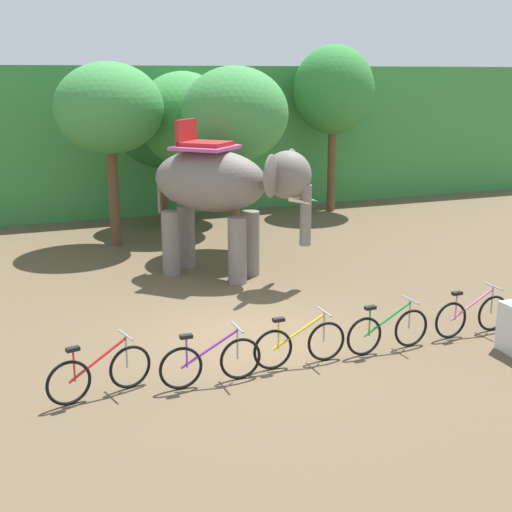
% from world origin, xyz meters
% --- Properties ---
extents(ground_plane, '(80.00, 80.00, 0.00)m').
position_xyz_m(ground_plane, '(0.00, 0.00, 0.00)').
color(ground_plane, brown).
extents(foliage_hedge, '(36.00, 6.00, 5.08)m').
position_xyz_m(foliage_hedge, '(0.00, 14.97, 2.54)').
color(foliage_hedge, '#3D8E42').
rests_on(foliage_hedge, ground).
extents(tree_far_right, '(3.02, 3.02, 5.16)m').
position_xyz_m(tree_far_right, '(-1.06, 8.15, 3.88)').
color(tree_far_right, brown).
rests_on(tree_far_right, ground).
extents(tree_center, '(2.66, 2.66, 4.08)m').
position_xyz_m(tree_center, '(0.86, 10.17, 2.98)').
color(tree_center, brown).
rests_on(tree_center, ground).
extents(tree_right, '(2.93, 2.93, 4.91)m').
position_xyz_m(tree_right, '(1.37, 9.35, 3.49)').
color(tree_right, brown).
rests_on(tree_right, ground).
extents(tree_left, '(2.88, 2.88, 5.04)m').
position_xyz_m(tree_left, '(1.98, 6.32, 3.77)').
color(tree_left, brown).
rests_on(tree_left, ground).
extents(tree_center_left, '(3.01, 3.01, 4.76)m').
position_xyz_m(tree_center_left, '(1.98, 10.82, 3.34)').
color(tree_center_left, brown).
rests_on(tree_center_left, ground).
extents(tree_far_left, '(2.82, 2.82, 5.81)m').
position_xyz_m(tree_far_left, '(7.13, 10.56, 4.25)').
color(tree_far_left, brown).
rests_on(tree_far_left, ground).
extents(elephant, '(3.69, 3.67, 3.78)m').
position_xyz_m(elephant, '(0.85, 4.04, 2.20)').
color(elephant, slate).
rests_on(elephant, ground).
extents(bike_red, '(1.67, 0.60, 0.92)m').
position_xyz_m(bike_red, '(-2.98, -1.44, 0.39)').
color(bike_red, black).
rests_on(bike_red, ground).
extents(bike_purple, '(1.71, 0.52, 0.92)m').
position_xyz_m(bike_purple, '(-1.26, -1.64, 0.39)').
color(bike_purple, black).
rests_on(bike_purple, ground).
extents(bike_yellow, '(1.71, 0.52, 0.92)m').
position_xyz_m(bike_yellow, '(0.38, -1.48, 0.39)').
color(bike_yellow, black).
rests_on(bike_yellow, ground).
extents(bike_green, '(1.71, 0.52, 0.92)m').
position_xyz_m(bike_green, '(2.11, -1.48, 0.39)').
color(bike_green, black).
rests_on(bike_green, ground).
extents(bike_pink, '(1.71, 0.52, 0.92)m').
position_xyz_m(bike_pink, '(4.03, -1.36, 0.39)').
color(bike_pink, black).
rests_on(bike_pink, ground).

